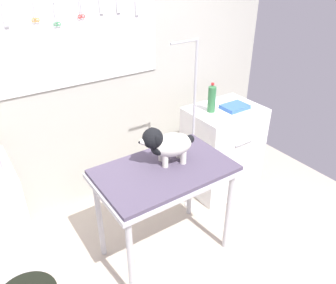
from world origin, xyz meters
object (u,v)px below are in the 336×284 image
grooming_table (165,178)px  grooming_arm (192,139)px  dog (166,144)px  cabinet_right (222,149)px  soda_bottle (212,98)px

grooming_table → grooming_arm: size_ratio=0.62×
grooming_table → dog: bearing=45.6°
cabinet_right → grooming_arm: bearing=-168.9°
cabinet_right → grooming_table: bearing=-156.5°
grooming_arm → soda_bottle: grooming_arm is taller
dog → soda_bottle: soda_bottle is taller
grooming_table → soda_bottle: size_ratio=3.62×
cabinet_right → soda_bottle: 0.59m
dog → grooming_table: bearing=-134.4°
grooming_table → soda_bottle: (0.81, 0.45, 0.28)m
grooming_table → dog: (0.05, 0.05, 0.25)m
grooming_arm → soda_bottle: size_ratio=5.83×
grooming_arm → soda_bottle: bearing=21.6°
grooming_arm → cabinet_right: size_ratio=1.81×
cabinet_right → soda_bottle: (-0.15, 0.03, 0.57)m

